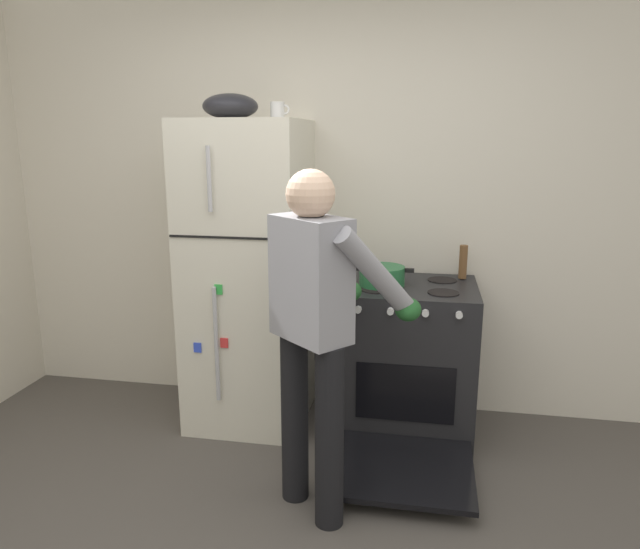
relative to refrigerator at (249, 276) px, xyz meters
The scene contains 8 objects.
kitchen_wall_back 0.73m from the refrigerator, 40.40° to the left, with size 6.00×0.10×2.70m, color silver.
refrigerator is the anchor object (origin of this frame).
stove_range 1.07m from the refrigerator, ahead, with size 0.76×1.22×0.90m.
person_cook 1.02m from the refrigerator, 55.46° to the right, with size 0.68×0.72×1.60m.
red_pot 0.80m from the refrigerator, ahead, with size 0.36×0.26×0.11m.
coffee_mug 0.98m from the refrigerator, 15.40° to the left, with size 0.11×0.08×0.10m.
pepper_mill 1.28m from the refrigerator, ahead, with size 0.05×0.05×0.20m, color brown.
mixing_bowl 0.99m from the refrigerator, behind, with size 0.31×0.31×0.14m, color black.
Camera 1 is at (0.58, -1.67, 1.73)m, focal length 32.48 mm.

